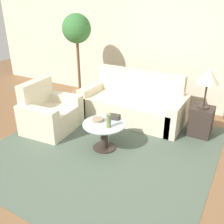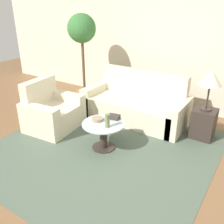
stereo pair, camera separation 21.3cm
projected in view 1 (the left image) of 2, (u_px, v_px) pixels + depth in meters
name	position (u px, v px, depth m)	size (l,w,h in m)	color
ground_plane	(89.00, 172.00, 3.52)	(14.00, 14.00, 0.00)	brown
wall_back	(166.00, 47.00, 5.32)	(10.00, 0.06, 2.60)	beige
rug	(104.00, 148.00, 4.10)	(3.37, 3.39, 0.01)	#4C5B4C
sofa_main	(133.00, 104.00, 5.03)	(2.05, 0.87, 0.94)	beige
armchair	(49.00, 114.00, 4.61)	(0.88, 1.03, 0.90)	beige
coffee_table	(104.00, 132.00, 3.98)	(0.68, 0.68, 0.45)	#332823
side_table	(201.00, 121.00, 4.40)	(0.38, 0.38, 0.53)	#332823
table_lamp	(208.00, 77.00, 4.07)	(0.36, 0.36, 0.69)	#332823
potted_plant	(77.00, 41.00, 5.28)	(0.60, 0.60, 1.98)	#93704C
vase	(109.00, 121.00, 3.76)	(0.07, 0.07, 0.21)	#6B7A4C
bowl	(98.00, 120.00, 3.99)	(0.19, 0.19, 0.05)	gray
book_stack	(114.00, 117.00, 4.06)	(0.21, 0.16, 0.07)	#38332D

